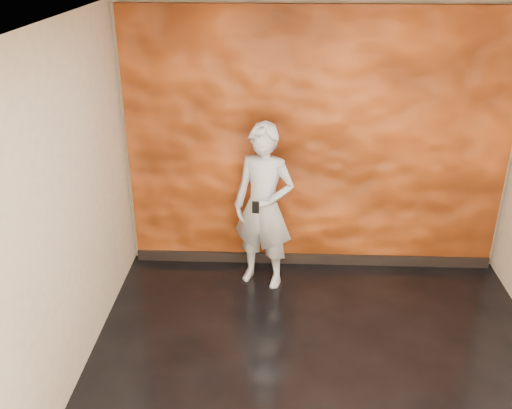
% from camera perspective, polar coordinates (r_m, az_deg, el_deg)
% --- Properties ---
extents(room, '(4.02, 4.02, 2.81)m').
position_cam_1_polar(room, '(4.09, 7.47, -2.95)').
color(room, black).
rests_on(room, ground).
extents(feature_wall, '(3.90, 0.06, 2.75)m').
position_cam_1_polar(feature_wall, '(5.89, 6.06, 5.91)').
color(feature_wall, orange).
rests_on(feature_wall, ground).
extents(baseboard, '(3.90, 0.04, 0.12)m').
position_cam_1_polar(baseboard, '(6.41, 5.54, -5.41)').
color(baseboard, black).
rests_on(baseboard, ground).
extents(man, '(0.73, 0.60, 1.73)m').
position_cam_1_polar(man, '(5.70, 0.78, -0.26)').
color(man, '#9FA5B0').
rests_on(man, ground).
extents(phone, '(0.07, 0.02, 0.13)m').
position_cam_1_polar(phone, '(5.45, -0.04, -0.29)').
color(phone, black).
rests_on(phone, man).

